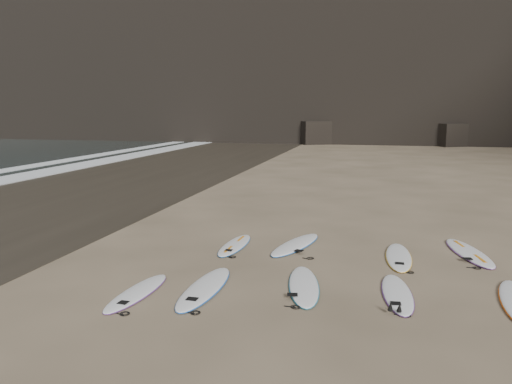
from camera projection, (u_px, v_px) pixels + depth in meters
The scene contains 10 objects.
ground at pixel (333, 289), 10.55m from camera, with size 240.00×240.00×0.00m, color #897559.
wet_sand at pixel (69, 191), 23.14m from camera, with size 12.00×200.00×0.01m, color #383026.
surfboard_0 at pixel (137, 292), 10.28m from camera, with size 0.56×2.33×0.08m, color white.
surfboard_1 at pixel (205, 287), 10.53m from camera, with size 0.66×2.74×0.10m, color white.
surfboard_2 at pixel (304, 285), 10.68m from camera, with size 0.62×2.57×0.09m, color white.
surfboard_3 at pixel (397, 293), 10.22m from camera, with size 0.57×2.37×0.09m, color white.
surfboard_5 at pixel (235, 245), 13.85m from camera, with size 0.57×2.36×0.08m, color white.
surfboard_6 at pixel (296, 244), 13.89m from camera, with size 0.65×2.73×0.10m, color white.
surfboard_7 at pixel (399, 256), 12.75m from camera, with size 0.62×2.57×0.09m, color white.
surfboard_8 at pixel (469, 252), 13.12m from camera, with size 0.66×2.77×0.10m, color white.
Camera 1 is at (0.77, -10.17, 3.77)m, focal length 35.00 mm.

